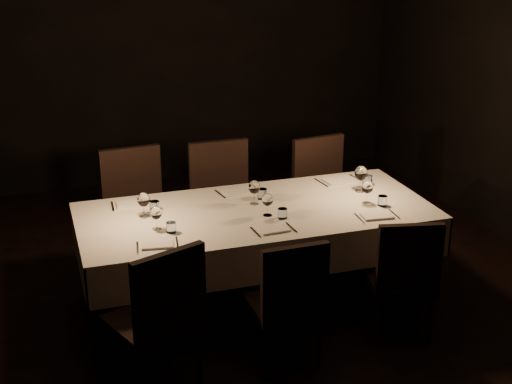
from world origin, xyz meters
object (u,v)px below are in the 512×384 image
object	(u,v)px
chair_far_center	(223,200)
chair_far_right	(324,191)
chair_near_center	(288,298)
chair_near_right	(403,273)
chair_far_left	(136,207)
dining_table	(256,220)
chair_near_left	(160,314)

from	to	relation	value
chair_far_center	chair_far_right	world-z (taller)	chair_far_center
chair_near_center	chair_near_right	world-z (taller)	chair_near_center
chair_near_center	chair_near_right	distance (m)	0.86
chair_near_right	chair_far_center	distance (m)	1.72
chair_near_center	chair_near_right	xyz separation A→B (m)	(0.85, 0.08, -0.00)
chair_near_right	chair_far_left	xyz separation A→B (m)	(-1.53, 1.58, 0.06)
chair_far_left	chair_far_center	bearing A→B (deg)	-11.20
chair_far_left	chair_far_center	distance (m)	0.71
dining_table	chair_far_right	distance (m)	1.13
chair_near_left	chair_far_center	size ratio (longest dim) A/B	0.95
chair_near_center	chair_far_left	xyz separation A→B (m)	(-0.68, 1.67, 0.06)
chair_near_left	chair_far_center	world-z (taller)	chair_far_center
chair_near_center	chair_near_right	size ratio (longest dim) A/B	1.01
chair_far_left	chair_near_right	bearing A→B (deg)	-50.68
dining_table	chair_far_center	distance (m)	0.77
chair_near_left	chair_far_right	distance (m)	2.33
chair_near_left	chair_far_right	size ratio (longest dim) A/B	0.98
chair_far_right	chair_near_right	bearing A→B (deg)	-100.45
chair_near_left	chair_far_left	xyz separation A→B (m)	(0.13, 1.69, 0.02)
chair_far_right	chair_far_center	bearing A→B (deg)	169.85
chair_far_left	dining_table	bearing A→B (deg)	-53.56
chair_near_right	chair_far_center	bearing A→B (deg)	-48.32
chair_near_center	chair_far_left	distance (m)	1.80
chair_near_center	chair_far_right	size ratio (longest dim) A/B	0.90
chair_far_left	chair_far_right	distance (m)	1.59
chair_near_right	chair_far_left	bearing A→B (deg)	-33.17
chair_near_right	chair_far_left	world-z (taller)	chair_far_left
chair_near_right	chair_far_right	size ratio (longest dim) A/B	0.89
chair_far_center	dining_table	bearing A→B (deg)	-87.70
dining_table	chair_far_center	xyz separation A→B (m)	(-0.03, 0.76, -0.13)
dining_table	chair_near_center	world-z (taller)	chair_near_center
dining_table	chair_near_center	xyz separation A→B (m)	(-0.06, -0.83, -0.19)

